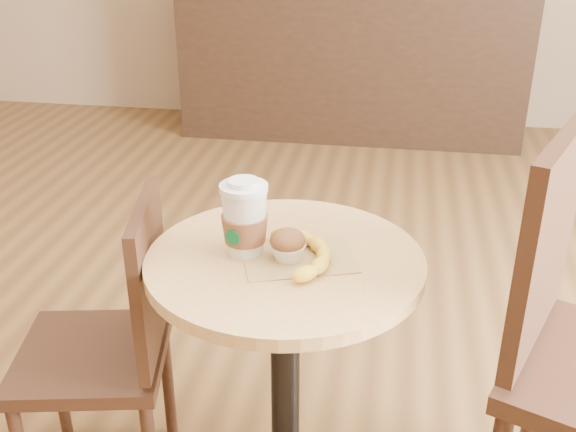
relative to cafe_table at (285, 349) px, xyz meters
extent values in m
cylinder|color=black|center=(0.00, 0.00, -0.13)|extent=(0.07, 0.07, 0.72)
cylinder|color=tan|center=(0.00, 0.00, 0.23)|extent=(0.62, 0.62, 0.03)
cube|color=#371F13|center=(-0.50, 0.00, -0.09)|extent=(0.43, 0.43, 0.04)
cylinder|color=#371F13|center=(-0.68, 0.13, -0.29)|extent=(0.03, 0.03, 0.41)
cylinder|color=#371F13|center=(-0.38, 0.19, -0.29)|extent=(0.03, 0.03, 0.41)
cube|color=#371F13|center=(-0.34, 0.04, 0.14)|extent=(0.10, 0.35, 0.39)
cylinder|color=#371F13|center=(0.64, 0.24, -0.24)|extent=(0.04, 0.04, 0.52)
cube|color=#371F13|center=(0.56, 0.06, 0.30)|extent=(0.20, 0.42, 0.48)
cube|color=black|center=(-0.10, 3.17, 0.00)|extent=(2.20, 0.60, 1.00)
cube|color=#A3824F|center=(0.03, 0.00, 0.25)|extent=(0.29, 0.25, 0.00)
cylinder|color=silver|center=(-0.09, 0.00, 0.41)|extent=(0.11, 0.11, 0.01)
cylinder|color=silver|center=(-0.09, 0.00, 0.42)|extent=(0.07, 0.07, 0.01)
cylinder|color=#085128|center=(-0.11, -0.05, 0.31)|extent=(0.03, 0.01, 0.04)
ellipsoid|color=brown|center=(0.01, -0.02, 0.30)|extent=(0.08, 0.08, 0.05)
ellipsoid|color=beige|center=(0.01, -0.02, 0.31)|extent=(0.03, 0.03, 0.02)
camera|label=1|loc=(0.22, -1.29, 0.97)|focal=42.00mm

